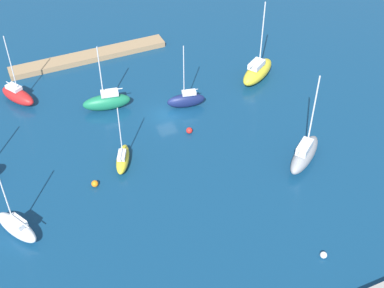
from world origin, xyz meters
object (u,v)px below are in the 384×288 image
(pier_dock, at_px, (89,57))
(sailboat_navy_far_north, at_px, (186,100))
(sailboat_white_lone_south, at_px, (17,227))
(sailboat_red_mid_basin, at_px, (18,95))
(sailboat_yellow_by_breakwater, at_px, (123,159))
(mooring_buoy_orange, at_px, (95,184))
(sailboat_gray_along_channel, at_px, (304,154))
(sailboat_green_inner_mooring, at_px, (107,101))
(mooring_buoy_red, at_px, (189,130))
(sailboat_yellow_outer_mooring, at_px, (257,71))
(mooring_buoy_white, at_px, (324,255))

(pier_dock, relative_size, sailboat_navy_far_north, 2.55)
(sailboat_white_lone_south, relative_size, sailboat_red_mid_basin, 0.85)
(sailboat_navy_far_north, bearing_deg, pier_dock, -50.69)
(sailboat_yellow_by_breakwater, xyz_separation_m, mooring_buoy_orange, (4.17, 2.23, -0.49))
(sailboat_gray_along_channel, bearing_deg, sailboat_red_mid_basin, 101.56)
(sailboat_navy_far_north, xyz_separation_m, mooring_buoy_orange, (15.81, 9.83, -0.70))
(sailboat_green_inner_mooring, bearing_deg, mooring_buoy_orange, 77.59)
(sailboat_yellow_by_breakwater, xyz_separation_m, sailboat_green_inner_mooring, (-1.58, -11.50, 0.34))
(sailboat_yellow_by_breakwater, relative_size, sailboat_red_mid_basin, 0.80)
(sailboat_gray_along_channel, xyz_separation_m, mooring_buoy_red, (10.46, -10.69, -0.92))
(sailboat_yellow_outer_mooring, bearing_deg, sailboat_gray_along_channel, -134.43)
(sailboat_navy_far_north, bearing_deg, mooring_buoy_white, 107.25)
(sailboat_green_inner_mooring, height_order, mooring_buoy_red, sailboat_green_inner_mooring)
(sailboat_red_mid_basin, xyz_separation_m, sailboat_yellow_outer_mooring, (-33.11, 8.58, 0.26))
(sailboat_yellow_by_breakwater, relative_size, sailboat_white_lone_south, 0.94)
(pier_dock, xyz_separation_m, mooring_buoy_orange, (6.94, 27.26, -0.03))
(mooring_buoy_orange, bearing_deg, sailboat_red_mid_basin, -76.03)
(pier_dock, bearing_deg, sailboat_gray_along_channel, 117.42)
(sailboat_navy_far_north, xyz_separation_m, mooring_buoy_red, (1.93, 5.42, -0.70))
(sailboat_navy_far_north, xyz_separation_m, sailboat_green_inner_mooring, (10.06, -3.90, 0.13))
(sailboat_red_mid_basin, bearing_deg, sailboat_yellow_by_breakwater, -3.79)
(mooring_buoy_white, relative_size, mooring_buoy_red, 0.88)
(sailboat_gray_along_channel, relative_size, sailboat_white_lone_south, 1.38)
(sailboat_yellow_by_breakwater, height_order, sailboat_green_inner_mooring, sailboat_green_inner_mooring)
(pier_dock, bearing_deg, mooring_buoy_red, 106.91)
(pier_dock, height_order, mooring_buoy_orange, pier_dock)
(sailboat_yellow_by_breakwater, relative_size, mooring_buoy_orange, 10.35)
(sailboat_navy_far_north, height_order, sailboat_white_lone_south, sailboat_navy_far_north)
(sailboat_navy_far_north, relative_size, sailboat_yellow_outer_mooring, 0.79)
(sailboat_gray_along_channel, bearing_deg, sailboat_yellow_by_breakwater, 120.85)
(sailboat_green_inner_mooring, height_order, sailboat_yellow_outer_mooring, sailboat_yellow_outer_mooring)
(sailboat_red_mid_basin, bearing_deg, sailboat_yellow_outer_mooring, 44.69)
(pier_dock, distance_m, mooring_buoy_orange, 28.12)
(sailboat_red_mid_basin, relative_size, sailboat_yellow_outer_mooring, 0.86)
(sailboat_yellow_outer_mooring, xyz_separation_m, mooring_buoy_white, (9.73, 31.01, -0.99))
(mooring_buoy_white, bearing_deg, sailboat_yellow_by_breakwater, -56.60)
(sailboat_yellow_by_breakwater, distance_m, sailboat_navy_far_north, 13.90)
(mooring_buoy_orange, bearing_deg, sailboat_green_inner_mooring, -112.72)
(pier_dock, relative_size, sailboat_gray_along_channel, 1.99)
(pier_dock, height_order, sailboat_yellow_outer_mooring, sailboat_yellow_outer_mooring)
(sailboat_white_lone_south, bearing_deg, sailboat_green_inner_mooring, -69.44)
(sailboat_gray_along_channel, distance_m, sailboat_red_mid_basin, 39.68)
(pier_dock, relative_size, sailboat_yellow_by_breakwater, 2.93)
(sailboat_navy_far_north, bearing_deg, sailboat_yellow_by_breakwater, 45.45)
(mooring_buoy_red, bearing_deg, sailboat_green_inner_mooring, -48.89)
(sailboat_navy_far_north, bearing_deg, sailboat_green_inner_mooring, -8.85)
(sailboat_yellow_by_breakwater, bearing_deg, sailboat_green_inner_mooring, 17.37)
(sailboat_gray_along_channel, distance_m, sailboat_green_inner_mooring, 27.32)
(sailboat_green_inner_mooring, xyz_separation_m, mooring_buoy_white, (-12.57, 32.96, -0.87))
(sailboat_green_inner_mooring, height_order, mooring_buoy_orange, sailboat_green_inner_mooring)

